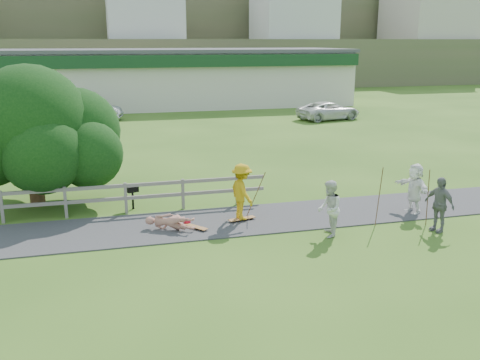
% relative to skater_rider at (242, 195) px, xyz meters
% --- Properties ---
extents(ground, '(260.00, 260.00, 0.00)m').
position_rel_skater_rider_xyz_m(ground, '(-1.67, -1.42, -0.93)').
color(ground, '#345A19').
rests_on(ground, ground).
extents(path, '(34.00, 3.00, 0.04)m').
position_rel_skater_rider_xyz_m(path, '(-1.67, 0.08, -0.91)').
color(path, '#333335').
rests_on(path, ground).
extents(fence, '(15.05, 0.10, 1.10)m').
position_rel_skater_rider_xyz_m(fence, '(-6.29, 1.88, -0.21)').
color(fence, slate).
rests_on(fence, ground).
extents(strip_mall, '(32.50, 10.75, 5.10)m').
position_rel_skater_rider_xyz_m(strip_mall, '(2.33, 33.52, 1.64)').
color(strip_mall, beige).
rests_on(strip_mall, ground).
extents(skater_rider, '(0.93, 1.32, 1.87)m').
position_rel_skater_rider_xyz_m(skater_rider, '(0.00, 0.00, 0.00)').
color(skater_rider, '#C29312').
rests_on(skater_rider, ground).
extents(skater_fallen, '(1.09, 1.58, 0.58)m').
position_rel_skater_rider_xyz_m(skater_fallen, '(-2.44, -0.29, -0.65)').
color(skater_fallen, '#AE7160').
rests_on(skater_fallen, ground).
extents(spectator_a, '(0.91, 1.02, 1.76)m').
position_rel_skater_rider_xyz_m(spectator_a, '(2.23, -2.00, -0.06)').
color(spectator_a, silver).
rests_on(spectator_a, ground).
extents(spectator_b, '(0.75, 1.12, 1.76)m').
position_rel_skater_rider_xyz_m(spectator_b, '(5.74, -2.47, -0.05)').
color(spectator_b, slate).
rests_on(spectator_b, ground).
extents(spectator_d, '(0.69, 1.69, 1.77)m').
position_rel_skater_rider_xyz_m(spectator_d, '(6.02, -0.64, -0.05)').
color(spectator_d, white).
rests_on(spectator_d, ground).
extents(car_silver, '(4.93, 2.80, 1.54)m').
position_rel_skater_rider_xyz_m(car_silver, '(-5.00, 25.42, -0.17)').
color(car_silver, '#9FA1A6').
rests_on(car_silver, ground).
extents(car_white, '(5.26, 3.23, 1.36)m').
position_rel_skater_rider_xyz_m(car_white, '(12.52, 21.13, -0.25)').
color(car_white, silver).
rests_on(car_white, ground).
extents(tree, '(6.71, 6.71, 3.94)m').
position_rel_skater_rider_xyz_m(tree, '(-6.76, 3.70, 1.04)').
color(tree, black).
rests_on(tree, ground).
extents(bbq, '(0.46, 0.39, 0.84)m').
position_rel_skater_rider_xyz_m(bbq, '(-3.41, 2.33, -0.51)').
color(bbq, black).
rests_on(bbq, ground).
extents(longboard_rider, '(0.97, 0.45, 0.11)m').
position_rel_skater_rider_xyz_m(longboard_rider, '(0.00, 0.00, -0.88)').
color(longboard_rider, brown).
rests_on(longboard_rider, ground).
extents(longboard_fallen, '(0.73, 0.85, 0.10)m').
position_rel_skater_rider_xyz_m(longboard_fallen, '(-1.64, -0.39, -0.88)').
color(longboard_fallen, brown).
rests_on(longboard_fallen, ground).
extents(helmet, '(0.24, 0.24, 0.24)m').
position_rel_skater_rider_xyz_m(helmet, '(-1.84, 0.06, -0.81)').
color(helmet, red).
rests_on(helmet, ground).
extents(pole_rider, '(0.03, 0.03, 1.68)m').
position_rel_skater_rider_xyz_m(pole_rider, '(0.60, 0.40, -0.09)').
color(pole_rider, brown).
rests_on(pole_rider, ground).
extents(pole_spec_left, '(0.03, 0.03, 1.96)m').
position_rel_skater_rider_xyz_m(pole_spec_left, '(4.16, -1.54, 0.05)').
color(pole_spec_left, brown).
rests_on(pole_spec_left, ground).
extents(pole_spec_right, '(0.03, 0.03, 1.87)m').
position_rel_skater_rider_xyz_m(pole_spec_right, '(5.71, -1.88, 0.00)').
color(pole_spec_right, brown).
rests_on(pole_spec_right, ground).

